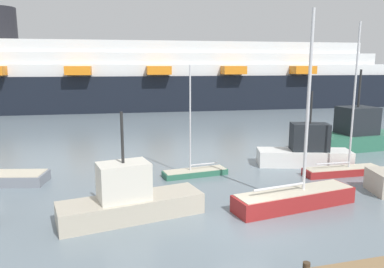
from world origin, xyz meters
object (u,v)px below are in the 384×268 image
(sailboat_3, at_px, (195,171))
(fishing_boat_0, at_px, (353,135))
(fishing_boat_1, at_px, (129,199))
(fishing_boat_3, at_px, (306,151))
(sailboat_2, at_px, (295,196))
(channel_buoy_0, at_px, (351,134))
(cruise_ship, at_px, (119,78))
(sailboat_4, at_px, (343,168))

(sailboat_3, bearing_deg, fishing_boat_0, -170.26)
(fishing_boat_1, xyz_separation_m, fishing_boat_3, (12.89, 6.02, 0.15))
(sailboat_2, distance_m, sailboat_3, 7.27)
(sailboat_2, xyz_separation_m, fishing_boat_1, (-8.08, 0.78, 0.36))
(sailboat_2, bearing_deg, sailboat_3, 109.90)
(channel_buoy_0, xyz_separation_m, cruise_ship, (-19.96, 31.21, 4.49))
(sailboat_2, height_order, sailboat_3, sailboat_2)
(fishing_boat_0, relative_size, fishing_boat_1, 1.31)
(fishing_boat_3, distance_m, cruise_ship, 40.46)
(cruise_ship, bearing_deg, fishing_boat_1, -89.11)
(sailboat_3, distance_m, fishing_boat_1, 7.37)
(fishing_boat_3, bearing_deg, sailboat_4, -50.69)
(fishing_boat_1, height_order, cruise_ship, cruise_ship)
(fishing_boat_0, height_order, fishing_boat_1, fishing_boat_0)
(sailboat_3, xyz_separation_m, channel_buoy_0, (17.99, 8.14, 0.07))
(sailboat_4, distance_m, fishing_boat_0, 8.55)
(channel_buoy_0, bearing_deg, sailboat_3, -155.67)
(fishing_boat_3, relative_size, channel_buoy_0, 3.80)
(fishing_boat_0, bearing_deg, fishing_boat_3, -154.09)
(sailboat_2, distance_m, sailboat_4, 7.19)
(fishing_boat_1, bearing_deg, sailboat_3, -139.67)
(sailboat_4, relative_size, channel_buoy_0, 5.44)
(channel_buoy_0, bearing_deg, cruise_ship, 122.60)
(sailboat_3, relative_size, sailboat_4, 0.73)
(cruise_ship, bearing_deg, sailboat_3, -82.78)
(sailboat_3, relative_size, fishing_boat_0, 0.78)
(sailboat_3, xyz_separation_m, sailboat_4, (9.28, -2.32, 0.15))
(fishing_boat_1, bearing_deg, sailboat_4, -176.51)
(fishing_boat_0, bearing_deg, cruise_ship, 113.02)
(channel_buoy_0, distance_m, cruise_ship, 37.31)
(sailboat_4, xyz_separation_m, fishing_boat_1, (-13.97, -3.33, 0.45))
(channel_buoy_0, bearing_deg, sailboat_2, -135.10)
(fishing_boat_0, bearing_deg, sailboat_4, -134.35)
(sailboat_3, height_order, fishing_boat_3, sailboat_3)
(sailboat_4, height_order, fishing_boat_3, sailboat_4)
(sailboat_4, relative_size, fishing_boat_3, 1.43)
(channel_buoy_0, bearing_deg, sailboat_4, -129.82)
(sailboat_4, bearing_deg, sailboat_3, 168.35)
(sailboat_4, height_order, fishing_boat_0, sailboat_4)
(fishing_boat_3, bearing_deg, cruise_ship, 121.94)
(channel_buoy_0, bearing_deg, fishing_boat_0, -126.57)
(sailboat_4, height_order, channel_buoy_0, sailboat_4)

